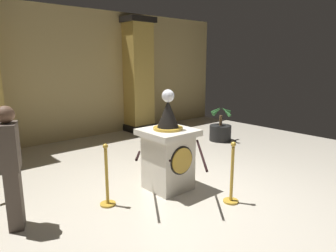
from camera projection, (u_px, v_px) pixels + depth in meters
ground_plane at (187, 191)px, 5.24m from camera, size 11.09×11.09×0.00m
back_wall at (66, 75)px, 8.34m from camera, size 11.09×0.16×3.58m
pedestal_clock at (168, 152)px, 5.22m from camera, size 0.83×0.83×1.72m
stanchion_near at (107, 184)px, 4.67m from camera, size 0.24×0.24×0.98m
stanchion_far at (232, 182)px, 4.77m from camera, size 0.24×0.24×0.98m
velvet_rope at (170, 155)px, 4.62m from camera, size 1.38×1.38×0.22m
column_right at (137, 76)px, 9.49m from camera, size 0.90×0.90×3.43m
potted_palm_right at (220, 131)px, 8.49m from camera, size 0.68×0.65×0.98m
bystander_guest at (11, 165)px, 3.93m from camera, size 0.34×0.42×1.64m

